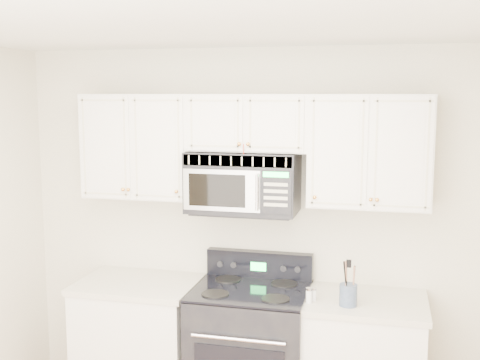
% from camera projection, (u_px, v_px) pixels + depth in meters
% --- Properties ---
extents(room, '(3.51, 3.51, 2.61)m').
position_uv_depth(room, '(172.00, 308.00, 2.75)').
color(room, brown).
rests_on(room, ground).
extents(base_cabinet_left, '(0.86, 0.65, 0.92)m').
position_uv_depth(base_cabinet_left, '(140.00, 345.00, 4.45)').
color(base_cabinet_left, silver).
rests_on(base_cabinet_left, ground).
extents(range, '(0.78, 0.71, 1.13)m').
position_uv_depth(range, '(251.00, 351.00, 4.22)').
color(range, black).
rests_on(range, ground).
extents(upper_cabinets, '(2.44, 0.37, 0.75)m').
position_uv_depth(upper_cabinets, '(250.00, 143.00, 4.18)').
color(upper_cabinets, silver).
rests_on(upper_cabinets, ground).
extents(microwave, '(0.77, 0.43, 0.42)m').
position_uv_depth(microwave, '(243.00, 182.00, 4.20)').
color(microwave, black).
rests_on(microwave, ground).
extents(utensil_crock, '(0.11, 0.11, 0.30)m').
position_uv_depth(utensil_crock, '(348.00, 294.00, 3.86)').
color(utensil_crock, '#4D5975').
rests_on(utensil_crock, base_cabinet_right).
extents(shaker_salt, '(0.04, 0.04, 0.10)m').
position_uv_depth(shaker_salt, '(309.00, 295.00, 3.91)').
color(shaker_salt, silver).
rests_on(shaker_salt, base_cabinet_right).
extents(shaker_pepper, '(0.04, 0.04, 0.09)m').
position_uv_depth(shaker_pepper, '(314.00, 294.00, 3.96)').
color(shaker_pepper, silver).
rests_on(shaker_pepper, base_cabinet_right).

